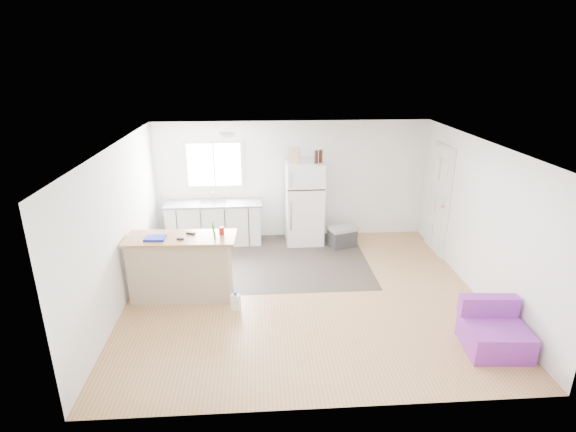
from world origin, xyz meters
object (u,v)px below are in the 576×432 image
object	(u,v)px
mop	(213,287)
blue_tray	(155,238)
purple_seat	(494,332)
red_cup	(222,231)
refrigerator	(304,203)
cardboard_box	(294,155)
peninsula	(181,267)
bottle_left	(316,157)
cooler	(342,236)
bottle_right	(321,156)
cleaner_jug	(236,302)
kitchen_cabinets	(214,222)

from	to	relation	value
mop	blue_tray	size ratio (longest dim) A/B	4.41
purple_seat	red_cup	xyz separation A→B (m)	(-3.58, 1.65, 0.85)
refrigerator	cardboard_box	world-z (taller)	cardboard_box
peninsula	mop	distance (m)	0.58
blue_tray	cardboard_box	bearing A→B (deg)	43.35
peninsula	red_cup	bearing A→B (deg)	6.13
peninsula	bottle_left	bearing A→B (deg)	42.77
peninsula	cooler	xyz separation A→B (m)	(2.86, 1.81, -0.31)
mop	cooler	bearing A→B (deg)	51.91
cooler	red_cup	size ratio (longest dim) A/B	5.16
peninsula	mop	size ratio (longest dim) A/B	1.27
purple_seat	blue_tray	world-z (taller)	blue_tray
peninsula	purple_seat	bearing A→B (deg)	-18.76
bottle_right	purple_seat	bearing A→B (deg)	-63.83
bottle_left	refrigerator	bearing A→B (deg)	154.69
cooler	bottle_left	distance (m)	1.67
refrigerator	purple_seat	world-z (taller)	refrigerator
peninsula	purple_seat	xyz separation A→B (m)	(4.22, -1.60, -0.29)
cooler	blue_tray	world-z (taller)	blue_tray
peninsula	blue_tray	size ratio (longest dim) A/B	5.60
blue_tray	bottle_left	bearing A→B (deg)	37.95
mop	cleaner_jug	bearing A→B (deg)	-28.19
mop	cardboard_box	world-z (taller)	cardboard_box
peninsula	bottle_left	distance (m)	3.33
kitchen_cabinets	cleaner_jug	distance (m)	2.69
blue_tray	bottle_right	xyz separation A→B (m)	(2.76, 2.13, 0.74)
cooler	cleaner_jug	distance (m)	3.03
kitchen_cabinets	peninsula	size ratio (longest dim) A/B	1.14
refrigerator	mop	bearing A→B (deg)	-127.33
bottle_left	peninsula	bearing A→B (deg)	-139.28
blue_tray	purple_seat	bearing A→B (deg)	-18.59
purple_seat	cleaner_jug	xyz separation A→B (m)	(-3.38, 1.16, -0.10)
bottle_right	blue_tray	bearing A→B (deg)	-142.38
refrigerator	cooler	bearing A→B (deg)	-22.87
bottle_right	red_cup	bearing A→B (deg)	-131.54
cooler	bottle_left	bearing A→B (deg)	139.89
kitchen_cabinets	blue_tray	size ratio (longest dim) A/B	6.37
peninsula	refrigerator	bearing A→B (deg)	46.81
mop	bottle_left	distance (m)	3.23
kitchen_cabinets	cardboard_box	size ratio (longest dim) A/B	6.37
kitchen_cabinets	purple_seat	distance (m)	5.43
mop	bottle_left	world-z (taller)	bottle_left
cleaner_jug	mop	xyz separation A→B (m)	(-0.36, 0.31, 0.10)
refrigerator	cardboard_box	xyz separation A→B (m)	(-0.21, -0.05, 0.98)
kitchen_cabinets	purple_seat	world-z (taller)	kitchen_cabinets
kitchen_cabinets	purple_seat	xyz separation A→B (m)	(3.90, -3.77, -0.21)
mop	bottle_right	world-z (taller)	bottle_right
bottle_left	red_cup	bearing A→B (deg)	-130.71
kitchen_cabinets	blue_tray	world-z (taller)	kitchen_cabinets
cooler	mop	xyz separation A→B (m)	(-2.38, -1.95, 0.03)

